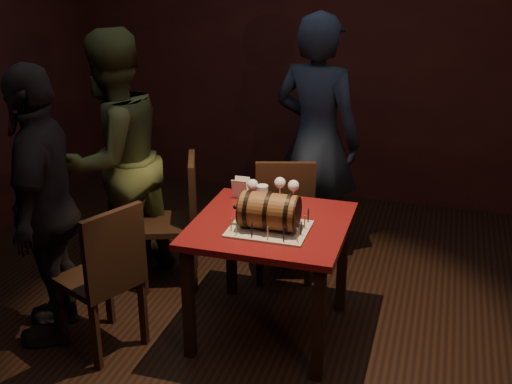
# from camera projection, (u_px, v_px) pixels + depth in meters

# --- Properties ---
(room_shell) EXTENTS (5.04, 5.04, 2.80)m
(room_shell) POSITION_uv_depth(u_px,v_px,m) (256.00, 118.00, 3.46)
(room_shell) COLOR black
(room_shell) RESTS_ON ground
(pub_table) EXTENTS (0.90, 0.90, 0.75)m
(pub_table) POSITION_uv_depth(u_px,v_px,m) (270.00, 239.00, 3.81)
(pub_table) COLOR #4C0C0F
(pub_table) RESTS_ON ground
(cake_board) EXTENTS (0.45, 0.35, 0.01)m
(cake_board) POSITION_uv_depth(u_px,v_px,m) (269.00, 229.00, 3.67)
(cake_board) COLOR #AE9F8C
(cake_board) RESTS_ON pub_table
(barrel_cake) EXTENTS (0.38, 0.23, 0.23)m
(barrel_cake) POSITION_uv_depth(u_px,v_px,m) (269.00, 211.00, 3.63)
(barrel_cake) COLOR brown
(barrel_cake) RESTS_ON cake_board
(birthday_candles) EXTENTS (0.40, 0.30, 0.09)m
(birthday_candles) POSITION_uv_depth(u_px,v_px,m) (269.00, 221.00, 3.65)
(birthday_candles) COLOR #D8C981
(birthday_candles) RESTS_ON cake_board
(wine_glass_left) EXTENTS (0.07, 0.07, 0.16)m
(wine_glass_left) POSITION_uv_depth(u_px,v_px,m) (253.00, 186.00, 4.00)
(wine_glass_left) COLOR silver
(wine_glass_left) RESTS_ON pub_table
(wine_glass_mid) EXTENTS (0.07, 0.07, 0.16)m
(wine_glass_mid) POSITION_uv_depth(u_px,v_px,m) (280.00, 184.00, 4.03)
(wine_glass_mid) COLOR silver
(wine_glass_mid) RESTS_ON pub_table
(wine_glass_right) EXTENTS (0.07, 0.07, 0.16)m
(wine_glass_right) POSITION_uv_depth(u_px,v_px,m) (293.00, 187.00, 3.99)
(wine_glass_right) COLOR silver
(wine_glass_right) RESTS_ON pub_table
(pint_of_ale) EXTENTS (0.07, 0.07, 0.15)m
(pint_of_ale) POSITION_uv_depth(u_px,v_px,m) (262.00, 197.00, 3.94)
(pint_of_ale) COLOR silver
(pint_of_ale) RESTS_ON pub_table
(menu_card) EXTENTS (0.10, 0.05, 0.13)m
(menu_card) POSITION_uv_depth(u_px,v_px,m) (241.00, 188.00, 4.10)
(menu_card) COLOR white
(menu_card) RESTS_ON pub_table
(chair_back) EXTENTS (0.50, 0.50, 0.93)m
(chair_back) POSITION_uv_depth(u_px,v_px,m) (284.00, 213.00, 4.47)
(chair_back) COLOR black
(chair_back) RESTS_ON ground
(chair_left_rear) EXTENTS (0.52, 0.52, 0.93)m
(chair_left_rear) POSITION_uv_depth(u_px,v_px,m) (179.00, 214.00, 4.45)
(chair_left_rear) COLOR black
(chair_left_rear) RESTS_ON ground
(chair_left_front) EXTENTS (0.53, 0.53, 0.93)m
(chair_left_front) POSITION_uv_depth(u_px,v_px,m) (106.00, 273.00, 3.67)
(chair_left_front) COLOR black
(chair_left_front) RESTS_ON ground
(person_back) EXTENTS (0.77, 0.60, 1.85)m
(person_back) POSITION_uv_depth(u_px,v_px,m) (317.00, 140.00, 4.71)
(person_back) COLOR black
(person_back) RESTS_ON ground
(person_left_rear) EXTENTS (0.94, 1.05, 1.78)m
(person_left_rear) POSITION_uv_depth(u_px,v_px,m) (113.00, 160.00, 4.40)
(person_left_rear) COLOR #3B4321
(person_left_rear) RESTS_ON ground
(person_left_front) EXTENTS (0.74, 1.07, 1.69)m
(person_left_front) POSITION_uv_depth(u_px,v_px,m) (45.00, 207.00, 3.74)
(person_left_front) COLOR black
(person_left_front) RESTS_ON ground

